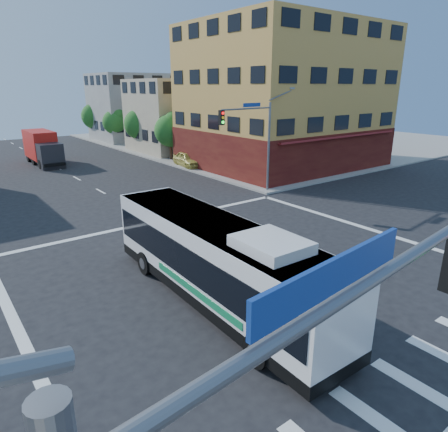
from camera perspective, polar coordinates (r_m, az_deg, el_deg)
ground at (r=18.32m, az=4.49°, el=-8.40°), size 120.00×120.00×0.00m
sidewalk_ne at (r=66.39m, az=7.22°, el=10.92°), size 50.00×50.00×0.15m
corner_building_ne at (r=43.65m, az=8.45°, el=14.90°), size 18.10×15.44×14.00m
building_east_near at (r=54.10m, az=-6.08°, el=14.09°), size 12.06×10.06×9.00m
building_east_far at (r=66.43m, az=-12.60°, el=14.92°), size 12.06×10.06×10.00m
signal_mast_ne at (r=30.55m, az=4.31°, el=12.05°), size 7.91×1.13×8.07m
street_tree_a at (r=46.41m, az=-7.54°, el=12.26°), size 3.60×3.60×5.53m
street_tree_b at (r=53.46m, az=-11.94°, el=12.95°), size 3.80×3.80×5.79m
street_tree_c at (r=60.78m, az=-15.28°, el=13.01°), size 3.40×3.40×5.29m
street_tree_d at (r=68.21m, az=-17.95°, el=13.62°), size 4.00×4.00×6.03m
transit_bus at (r=15.42m, az=-1.09°, el=-6.37°), size 2.95×12.28×3.62m
box_truck at (r=48.05m, az=-24.45°, el=8.77°), size 2.37×7.87×3.54m
parked_car at (r=42.69m, az=-5.12°, el=8.08°), size 2.50×4.97×1.62m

